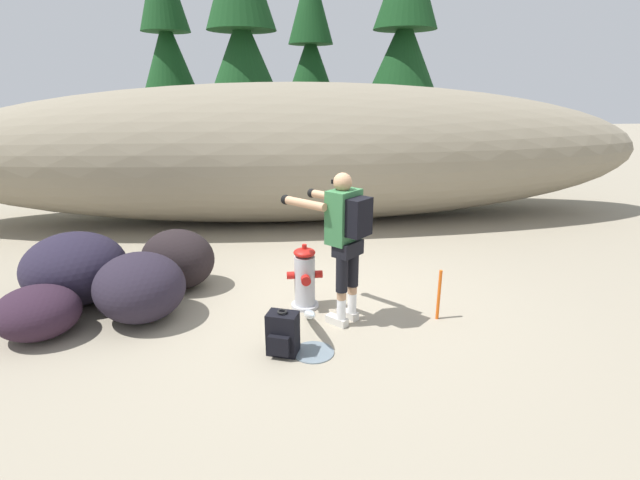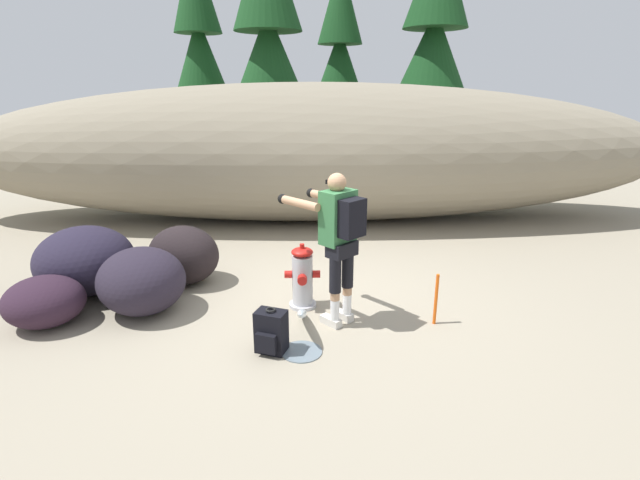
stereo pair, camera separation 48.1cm
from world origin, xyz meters
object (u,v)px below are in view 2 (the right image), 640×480
object	(u,v)px
fire_hydrant	(302,278)
boulder_large	(142,281)
boulder_outlier	(44,301)
boulder_mid	(85,261)
utility_worker	(338,231)
boulder_small	(184,255)
survey_stake	(436,299)
spare_backpack	(271,332)

from	to	relation	value
fire_hydrant	boulder_large	distance (m)	1.88
boulder_outlier	boulder_mid	bearing A→B (deg)	83.87
utility_worker	boulder_small	bearing A→B (deg)	15.86
boulder_large	boulder_mid	size ratio (longest dim) A/B	0.86
survey_stake	boulder_mid	bearing A→B (deg)	167.57
boulder_outlier	spare_backpack	bearing A→B (deg)	-13.82
boulder_large	boulder_small	size ratio (longest dim) A/B	1.08
boulder_outlier	survey_stake	world-z (taller)	survey_stake
fire_hydrant	boulder_mid	xyz separation A→B (m)	(-2.78, 0.46, 0.07)
boulder_large	boulder_outlier	distance (m)	1.04
boulder_small	survey_stake	xyz separation A→B (m)	(3.10, -1.25, -0.10)
spare_backpack	boulder_small	xyz separation A→B (m)	(-1.31, 1.79, 0.18)
boulder_small	boulder_outlier	bearing A→B (deg)	-137.27
utility_worker	survey_stake	world-z (taller)	utility_worker
fire_hydrant	boulder_outlier	xyz separation A→B (m)	(-2.87, -0.39, -0.09)
fire_hydrant	boulder_large	xyz separation A→B (m)	(-1.88, -0.09, 0.02)
spare_backpack	utility_worker	bearing A→B (deg)	151.45
spare_backpack	boulder_outlier	distance (m)	2.64
fire_hydrant	boulder_small	xyz separation A→B (m)	(-1.61, 0.78, 0.03)
utility_worker	spare_backpack	xyz separation A→B (m)	(-0.70, -0.61, -0.86)
utility_worker	boulder_large	xyz separation A→B (m)	(-2.28, 0.32, -0.69)
boulder_small	boulder_outlier	distance (m)	1.72
utility_worker	boulder_mid	xyz separation A→B (m)	(-3.17, 0.87, -0.64)
boulder_mid	boulder_small	world-z (taller)	boulder_mid
boulder_large	survey_stake	bearing A→B (deg)	-6.62
spare_backpack	boulder_mid	distance (m)	2.89
boulder_mid	survey_stake	world-z (taller)	boulder_mid
utility_worker	spare_backpack	world-z (taller)	utility_worker
boulder_large	boulder_small	world-z (taller)	boulder_small
spare_backpack	boulder_mid	bearing A→B (deg)	-100.63
utility_worker	fire_hydrant	bearing A→B (deg)	0.26
boulder_large	survey_stake	world-z (taller)	boulder_large
fire_hydrant	boulder_large	world-z (taller)	fire_hydrant
utility_worker	boulder_outlier	world-z (taller)	utility_worker
boulder_small	boulder_large	bearing A→B (deg)	-107.43
spare_backpack	boulder_small	distance (m)	2.23
fire_hydrant	boulder_small	world-z (taller)	fire_hydrant
boulder_mid	survey_stake	xyz separation A→B (m)	(4.27, -0.94, -0.14)
utility_worker	survey_stake	size ratio (longest dim) A/B	2.84
boulder_mid	spare_backpack	bearing A→B (deg)	-30.89
boulder_large	fire_hydrant	bearing A→B (deg)	2.63
utility_worker	spare_backpack	distance (m)	1.27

